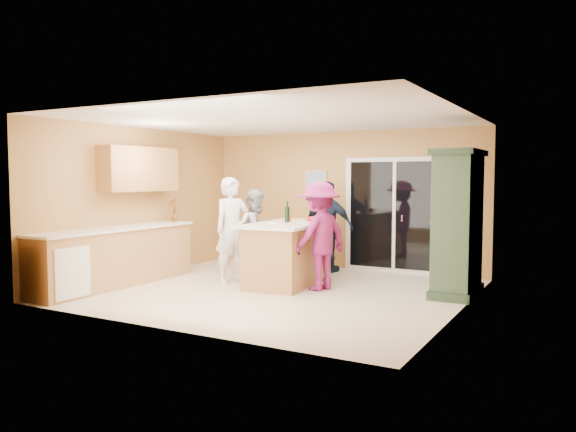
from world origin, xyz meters
The scene contains 22 objects.
floor centered at (0.00, 0.00, 0.00)m, with size 5.50×5.50×0.00m, color beige.
ceiling centered at (0.00, 0.00, 2.60)m, with size 5.50×5.00×0.10m, color silver.
wall_back centered at (0.00, 2.50, 1.30)m, with size 5.50×0.10×2.60m, color tan.
wall_front centered at (0.00, -2.50, 1.30)m, with size 5.50×0.10×2.60m, color tan.
wall_left centered at (-2.75, 0.00, 1.30)m, with size 0.10×5.00×2.60m, color tan.
wall_right centered at (2.75, 0.00, 1.30)m, with size 0.10×5.00×2.60m, color tan.
left_cabinet_run centered at (-2.45, -1.05, 0.46)m, with size 0.65×3.05×1.24m.
upper_cabinets centered at (-2.58, -0.20, 1.88)m, with size 0.35×1.60×0.75m, color #B07944.
sliding_door centered at (1.05, 2.46, 1.05)m, with size 1.90×0.07×2.10m.
framed_picture centered at (-0.55, 2.48, 1.60)m, with size 0.46×0.04×0.56m.
kitchen_island centered at (-0.12, 0.58, 0.47)m, with size 1.20×1.99×1.00m.
green_hutch centered at (2.49, 1.01, 1.04)m, with size 0.61×1.16×2.14m.
woman_white centered at (-0.99, 0.27, 0.87)m, with size 0.63×0.42×1.74m, color silver.
woman_grey centered at (-0.96, 0.97, 0.77)m, with size 0.74×0.58×1.53m, color #A7A7AA.
woman_navy centered at (-0.04, 1.96, 0.83)m, with size 0.98×0.41×1.67m, color #192237.
woman_magenta centered at (0.54, 0.40, 0.83)m, with size 1.08×0.62×1.67m, color #8B1E65.
serving_bowl centered at (0.08, 1.13, 1.03)m, with size 0.27×0.27×0.07m, color red.
tulip_vase centered at (-2.45, 0.52, 1.16)m, with size 0.23×0.16×0.44m, color red.
tumbler_near centered at (-0.24, 0.83, 1.05)m, with size 0.07×0.07×0.10m, color red.
tumbler_far centered at (0.14, 1.20, 1.05)m, with size 0.06×0.06×0.09m, color red.
wine_bottle centered at (-0.18, 0.66, 1.14)m, with size 0.08×0.08×0.35m.
white_plate centered at (-0.29, 0.43, 1.01)m, with size 0.19×0.19×0.01m, color white.
Camera 1 is at (4.28, -7.35, 1.75)m, focal length 35.00 mm.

